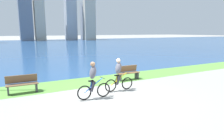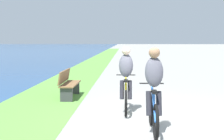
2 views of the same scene
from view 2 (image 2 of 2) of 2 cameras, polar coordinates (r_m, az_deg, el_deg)
The scene contains 5 objects.
ground_plane at distance 7.00m, azimuth 8.31°, elevation -9.41°, with size 300.00×300.00×0.00m, color gray.
grass_strip_bayside at distance 7.39m, azimuth -17.37°, elevation -8.75°, with size 120.00×2.39×0.01m, color #59933D.
cyclist_lead at distance 7.32m, azimuth 2.81°, elevation -1.96°, with size 1.65×0.52×1.70m.
cyclist_trailing at distance 5.72m, azimuth 8.36°, elevation -4.18°, with size 1.64×0.52×1.72m.
bench_near_path at distance 9.31m, azimuth -8.72°, elevation -2.76°, with size 1.50×0.47×0.90m.
Camera 2 is at (-6.71, 0.70, 1.84)m, focal length 45.57 mm.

